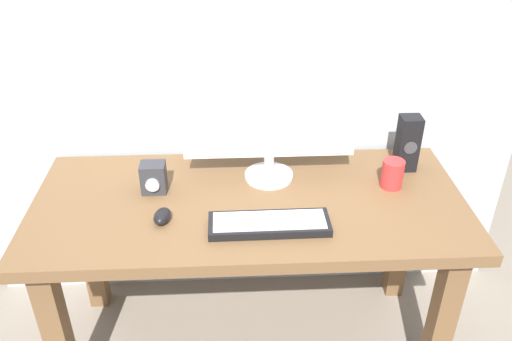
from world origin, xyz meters
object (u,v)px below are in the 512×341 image
at_px(mouse, 162,216).
at_px(coffee_mug, 392,174).
at_px(monitor, 270,121).
at_px(desk, 249,225).
at_px(audio_controller, 154,178).
at_px(keyboard_primary, 269,224).
at_px(speaker_right, 408,143).

bearing_deg(mouse, coffee_mug, 24.19).
relative_size(monitor, coffee_mug, 5.88).
relative_size(desk, audio_controller, 13.66).
height_order(keyboard_primary, mouse, mouse).
bearing_deg(desk, audio_controller, 167.57).
height_order(mouse, audio_controller, audio_controller).
xyz_separation_m(speaker_right, coffee_mug, (-0.08, -0.12, -0.06)).
relative_size(mouse, speaker_right, 0.39).
relative_size(keyboard_primary, speaker_right, 1.82).
distance_m(speaker_right, coffee_mug, 0.16).
distance_m(keyboard_primary, mouse, 0.35).
bearing_deg(speaker_right, keyboard_primary, -147.36).
bearing_deg(desk, speaker_right, 17.19).
xyz_separation_m(desk, keyboard_primary, (0.06, -0.16, 0.12)).
bearing_deg(coffee_mug, desk, -173.18).
relative_size(desk, speaker_right, 6.99).
relative_size(monitor, audio_controller, 5.61).
bearing_deg(desk, keyboard_primary, -70.10).
height_order(audio_controller, coffee_mug, audio_controller).
relative_size(speaker_right, coffee_mug, 2.05).
bearing_deg(mouse, keyboard_primary, 3.73).
xyz_separation_m(mouse, coffee_mug, (0.81, 0.17, 0.03)).
bearing_deg(audio_controller, mouse, -76.09).
bearing_deg(speaker_right, audio_controller, -173.17).
height_order(desk, mouse, mouse).
bearing_deg(desk, coffee_mug, 6.82).
bearing_deg(desk, mouse, -159.23).
bearing_deg(mouse, desk, 32.94).
height_order(monitor, keyboard_primary, monitor).
height_order(keyboard_primary, audio_controller, audio_controller).
bearing_deg(audio_controller, monitor, 10.73).
bearing_deg(monitor, speaker_right, 3.67).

